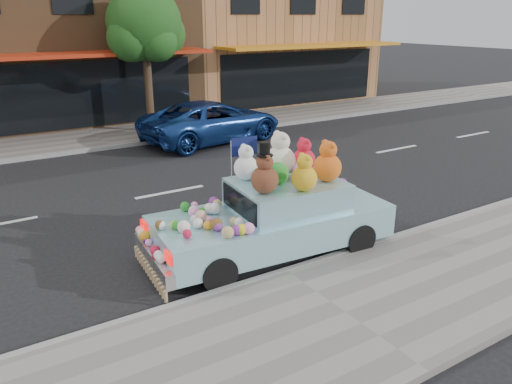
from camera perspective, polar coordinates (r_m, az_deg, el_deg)
ground at (r=12.62m, az=-9.80°, el=-0.01°), size 120.00×120.00×0.00m
near_sidewalk at (r=7.55m, az=10.15°, el=-13.72°), size 60.00×3.00×0.12m
far_sidewalk at (r=18.58m, az=-17.61°, el=5.86°), size 60.00×3.00×0.12m
near_kerb at (r=8.54m, az=3.39°, el=-9.17°), size 60.00×0.12×0.13m
far_kerb at (r=17.16m, az=-16.29°, el=4.94°), size 60.00×0.12×0.13m
storefront_mid at (r=23.47m, az=-22.21°, el=16.91°), size 10.00×9.80×7.30m
storefront_right at (r=27.17m, az=-0.01°, el=18.45°), size 10.00×9.80×7.30m
street_tree at (r=18.76m, az=-12.59°, el=17.67°), size 3.00×2.70×5.22m
car_blue at (r=17.49m, az=-5.01°, el=8.06°), size 5.37×3.10×1.41m
art_car at (r=9.03m, az=2.10°, el=-2.33°), size 4.60×2.08×2.23m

